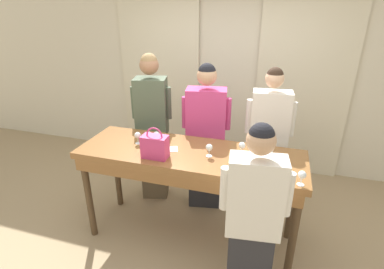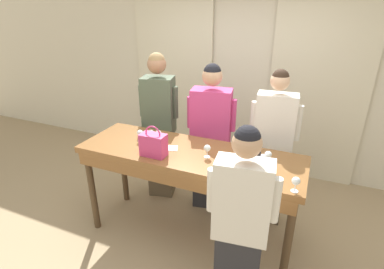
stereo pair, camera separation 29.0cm
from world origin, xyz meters
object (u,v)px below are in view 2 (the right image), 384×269
Objects in this scene: wine_glass_center_left at (235,159)px; guest_olive_jacket at (160,126)px; wine_bottle at (256,159)px; wine_glass_front_left at (296,182)px; host_pouring at (240,227)px; wine_glass_back_left at (140,133)px; wine_glass_back_right at (263,158)px; wine_glass_front_mid at (241,148)px; handbag at (153,144)px; guest_cream_sweater at (272,149)px; tasting_bar at (188,163)px; wine_glass_center_mid at (151,133)px; wine_glass_center_right at (255,143)px; wine_glass_front_right at (207,149)px; wine_glass_back_mid at (158,133)px; wine_glass_near_host at (268,155)px; guest_pink_top at (211,139)px.

guest_olive_jacket is at bearing 147.08° from wine_glass_center_left.
wine_glass_front_left is (0.35, -0.19, -0.02)m from wine_bottle.
wine_bottle is at bearing 92.74° from host_pouring.
wine_glass_back_left is 1.00× the size of wine_glass_back_right.
wine_glass_front_left and wine_glass_front_mid have the same top height.
wine_bottle is at bearing -116.59° from wine_glass_back_right.
guest_cream_sweater is at bearing 40.18° from handbag.
tasting_bar is 1.19× the size of guest_olive_jacket.
wine_glass_center_right is (1.04, 0.19, -0.00)m from wine_glass_center_mid.
guest_olive_jacket is at bearing 163.81° from wine_glass_center_right.
wine_glass_front_left and wine_glass_front_right have the same top height.
wine_glass_front_right is at bearing -155.65° from wine_glass_front_mid.
wine_glass_back_mid is at bearing 165.54° from wine_glass_center_left.
tasting_bar is 0.54m from wine_glass_center_left.
wine_glass_front_left is 0.07× the size of guest_cream_sweater.
guest_olive_jacket is (-1.16, 0.53, -0.16)m from wine_glass_front_mid.
wine_glass_front_mid is at bearing 131.39° from wine_bottle.
handbag is 0.32m from wine_glass_back_mid.
wine_glass_back_mid is 1.00× the size of wine_glass_near_host.
wine_glass_center_left is 1.00× the size of wine_glass_center_right.
wine_bottle is 2.45× the size of wine_glass_back_right.
wine_glass_near_host is at bearing 14.16° from handbag.
wine_glass_front_right is 0.48m from wine_glass_center_right.
wine_glass_center_mid is at bearing 170.88° from wine_bottle.
guest_cream_sweater is at bearing 0.00° from guest_olive_jacket.
wine_glass_back_right is at bearing -89.43° from guest_cream_sweater.
wine_bottle reaches higher than wine_glass_center_mid.
host_pouring is (-0.05, -0.70, -0.26)m from wine_glass_near_host.
tasting_bar is 0.51m from wine_glass_center_mid.
guest_pink_top is (-1.01, 0.92, -0.21)m from wine_glass_front_left.
wine_glass_front_left is 1.00× the size of wine_glass_front_right.
wine_glass_center_mid and wine_glass_back_mid have the same top height.
tasting_bar is at bearing 179.80° from wine_glass_back_right.
wine_glass_center_right is 1.00× the size of wine_glass_back_right.
wine_glass_center_left is (0.77, 0.07, -0.03)m from handbag.
wine_glass_front_right and wine_glass_back_mid have the same top height.
wine_glass_center_left is at bearing -152.93° from wine_glass_back_right.
wine_glass_front_mid is 0.07× the size of guest_olive_jacket.
wine_glass_front_left is 1.00× the size of wine_glass_back_left.
wine_glass_back_left is 1.00× the size of wine_glass_near_host.
handbag is 2.41× the size of wine_glass_back_right.
guest_cream_sweater is (0.70, 0.00, 0.00)m from guest_pink_top.
guest_olive_jacket is (-1.34, 0.73, -0.18)m from wine_bottle.
tasting_bar is at bearing -174.45° from wine_glass_near_host.
wine_glass_back_right is 0.68m from host_pouring.
wine_glass_front_mid is 0.26m from wine_glass_near_host.
handbag is 0.97m from wine_glass_center_right.
wine_glass_front_left is at bearing -28.70° from wine_bottle.
wine_bottle is 0.47m from wine_glass_front_right.
wine_glass_back_right is at bearing -42.18° from guest_pink_top.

